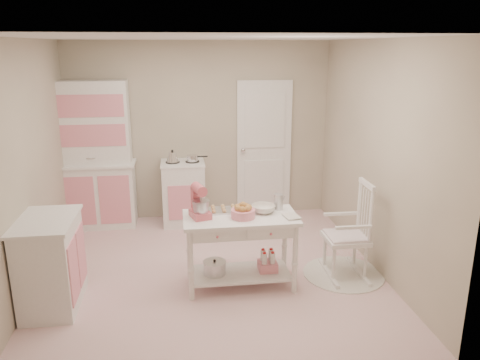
# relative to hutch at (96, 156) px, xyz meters

# --- Properties ---
(room_shell) EXTENTS (3.84, 3.84, 2.62)m
(room_shell) POSITION_rel_hutch_xyz_m (1.48, -1.66, 0.61)
(room_shell) COLOR #D08286
(room_shell) RESTS_ON ground
(door) EXTENTS (0.82, 0.05, 2.04)m
(door) POSITION_rel_hutch_xyz_m (2.43, 0.21, -0.02)
(door) COLOR white
(door) RESTS_ON ground
(hutch) EXTENTS (1.06, 0.50, 2.08)m
(hutch) POSITION_rel_hutch_xyz_m (0.00, 0.00, 0.00)
(hutch) COLOR white
(hutch) RESTS_ON ground
(stove) EXTENTS (0.62, 0.57, 0.92)m
(stove) POSITION_rel_hutch_xyz_m (1.20, -0.05, -0.58)
(stove) COLOR white
(stove) RESTS_ON ground
(base_cabinet) EXTENTS (0.54, 0.84, 0.92)m
(base_cabinet) POSITION_rel_hutch_xyz_m (-0.15, -2.19, -0.58)
(base_cabinet) COLOR white
(base_cabinet) RESTS_ON ground
(lace_rug) EXTENTS (0.92, 0.92, 0.01)m
(lace_rug) POSITION_rel_hutch_xyz_m (2.97, -1.96, -1.03)
(lace_rug) COLOR white
(lace_rug) RESTS_ON ground
(rocking_chair) EXTENTS (0.49, 0.73, 1.10)m
(rocking_chair) POSITION_rel_hutch_xyz_m (2.97, -1.96, -0.49)
(rocking_chair) COLOR white
(rocking_chair) RESTS_ON ground
(work_table) EXTENTS (1.20, 0.60, 0.80)m
(work_table) POSITION_rel_hutch_xyz_m (1.76, -2.04, -0.64)
(work_table) COLOR white
(work_table) RESTS_ON ground
(stand_mixer) EXTENTS (0.27, 0.32, 0.34)m
(stand_mixer) POSITION_rel_hutch_xyz_m (1.34, -2.02, -0.07)
(stand_mixer) COLOR #D95B69
(stand_mixer) RESTS_ON work_table
(cookie_tray) EXTENTS (0.34, 0.24, 0.02)m
(cookie_tray) POSITION_rel_hutch_xyz_m (1.61, -1.86, -0.23)
(cookie_tray) COLOR silver
(cookie_tray) RESTS_ON work_table
(bread_basket) EXTENTS (0.25, 0.25, 0.09)m
(bread_basket) POSITION_rel_hutch_xyz_m (1.78, -2.09, -0.19)
(bread_basket) COLOR pink
(bread_basket) RESTS_ON work_table
(mixing_bowl) EXTENTS (0.26, 0.26, 0.08)m
(mixing_bowl) POSITION_rel_hutch_xyz_m (2.02, -1.96, -0.20)
(mixing_bowl) COLOR silver
(mixing_bowl) RESTS_ON work_table
(metal_pitcher) EXTENTS (0.10, 0.10, 0.17)m
(metal_pitcher) POSITION_rel_hutch_xyz_m (2.20, -1.88, -0.16)
(metal_pitcher) COLOR silver
(metal_pitcher) RESTS_ON work_table
(recipe_book) EXTENTS (0.18, 0.22, 0.02)m
(recipe_book) POSITION_rel_hutch_xyz_m (2.21, -2.16, -0.23)
(recipe_book) COLOR silver
(recipe_book) RESTS_ON work_table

